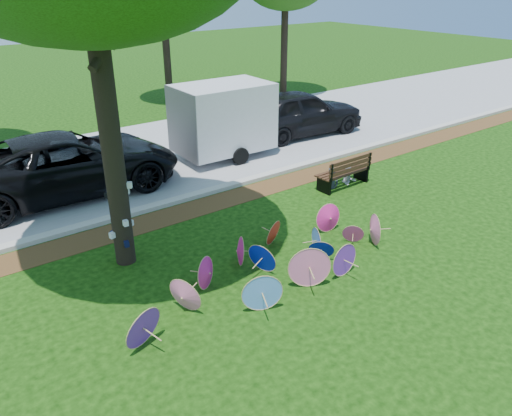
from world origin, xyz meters
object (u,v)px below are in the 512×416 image
(cargo_trailer, at_px, (223,117))
(person_left, at_px, (333,169))
(dark_pickup, at_px, (299,112))
(person_right, at_px, (349,167))
(black_van, at_px, (69,164))
(parasol_pile, at_px, (280,261))
(park_bench, at_px, (342,171))

(cargo_trailer, height_order, person_left, cargo_trailer)
(dark_pickup, relative_size, person_right, 5.20)
(black_van, relative_size, person_left, 5.12)
(parasol_pile, distance_m, cargo_trailer, 8.06)
(park_bench, xyz_separation_m, person_left, (-0.35, 0.05, 0.15))
(dark_pickup, height_order, person_right, dark_pickup)
(black_van, xyz_separation_m, person_left, (6.45, -4.43, -0.27))
(black_van, xyz_separation_m, dark_pickup, (9.28, 0.38, 0.02))
(dark_pickup, distance_m, person_left, 5.59)
(black_van, xyz_separation_m, park_bench, (6.80, -4.48, -0.41))
(dark_pickup, bearing_deg, park_bench, 158.38)
(parasol_pile, distance_m, dark_pickup, 10.55)
(park_bench, bearing_deg, parasol_pile, -150.59)
(parasol_pile, height_order, person_right, person_right)
(dark_pickup, bearing_deg, person_left, 154.95)
(dark_pickup, xyz_separation_m, person_left, (-2.83, -4.81, -0.29))
(black_van, distance_m, person_right, 8.42)
(black_van, bearing_deg, person_left, -121.77)
(dark_pickup, bearing_deg, cargo_trailer, 101.62)
(park_bench, xyz_separation_m, person_right, (0.35, 0.05, 0.03))
(parasol_pile, relative_size, park_bench, 3.63)
(park_bench, bearing_deg, black_van, 145.41)
(person_left, bearing_deg, dark_pickup, 55.25)
(parasol_pile, relative_size, person_right, 6.50)
(black_van, xyz_separation_m, person_right, (7.15, -4.43, -0.38))
(black_van, height_order, person_left, black_van)
(cargo_trailer, bearing_deg, dark_pickup, 7.27)
(dark_pickup, height_order, park_bench, dark_pickup)
(person_left, height_order, person_right, person_left)
(black_van, relative_size, person_right, 6.24)
(parasol_pile, xyz_separation_m, person_left, (4.40, 2.86, 0.25))
(park_bench, bearing_deg, dark_pickup, 61.75)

